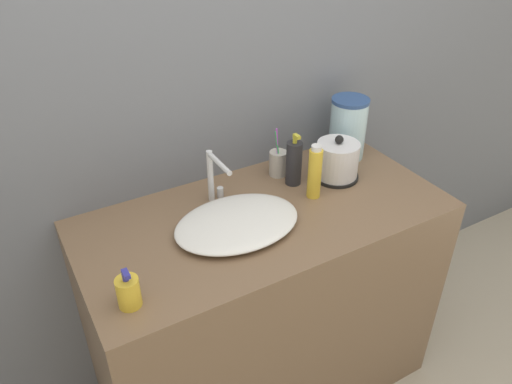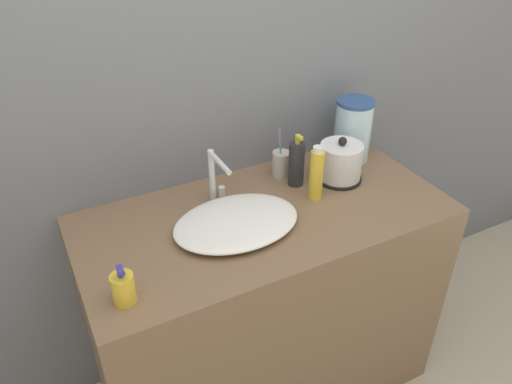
{
  "view_description": "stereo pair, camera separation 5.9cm",
  "coord_description": "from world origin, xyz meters",
  "px_view_note": "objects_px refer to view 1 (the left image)",
  "views": [
    {
      "loc": [
        -0.73,
        -0.9,
        1.91
      ],
      "look_at": [
        -0.04,
        0.31,
        1.0
      ],
      "focal_mm": 35.0,
      "sensor_mm": 36.0,
      "label": 1
    },
    {
      "loc": [
        -0.68,
        -0.93,
        1.91
      ],
      "look_at": [
        -0.04,
        0.31,
        1.0
      ],
      "focal_mm": 35.0,
      "sensor_mm": 36.0,
      "label": 2
    }
  ],
  "objects_px": {
    "electric_kettle": "(337,162)",
    "shampoo_bottle": "(315,172)",
    "mouthwash_bottle": "(128,292)",
    "water_pitcher": "(348,128)",
    "toothbrush_cup": "(278,163)",
    "faucet": "(214,175)",
    "lotion_bottle": "(294,163)"
  },
  "relations": [
    {
      "from": "lotion_bottle",
      "to": "water_pitcher",
      "type": "relative_size",
      "value": 0.82
    },
    {
      "from": "faucet",
      "to": "toothbrush_cup",
      "type": "distance_m",
      "value": 0.31
    },
    {
      "from": "faucet",
      "to": "shampoo_bottle",
      "type": "height_order",
      "value": "shampoo_bottle"
    },
    {
      "from": "water_pitcher",
      "to": "faucet",
      "type": "bearing_deg",
      "value": -175.92
    },
    {
      "from": "faucet",
      "to": "toothbrush_cup",
      "type": "xyz_separation_m",
      "value": [
        0.3,
        0.05,
        -0.06
      ]
    },
    {
      "from": "faucet",
      "to": "water_pitcher",
      "type": "height_order",
      "value": "water_pitcher"
    },
    {
      "from": "toothbrush_cup",
      "to": "mouthwash_bottle",
      "type": "xyz_separation_m",
      "value": [
        -0.72,
        -0.39,
        -0.0
      ]
    },
    {
      "from": "shampoo_bottle",
      "to": "lotion_bottle",
      "type": "bearing_deg",
      "value": 97.19
    },
    {
      "from": "mouthwash_bottle",
      "to": "water_pitcher",
      "type": "xyz_separation_m",
      "value": [
        1.05,
        0.38,
        0.08
      ]
    },
    {
      "from": "shampoo_bottle",
      "to": "mouthwash_bottle",
      "type": "relative_size",
      "value": 1.63
    },
    {
      "from": "lotion_bottle",
      "to": "shampoo_bottle",
      "type": "relative_size",
      "value": 1.0
    },
    {
      "from": "mouthwash_bottle",
      "to": "water_pitcher",
      "type": "relative_size",
      "value": 0.5
    },
    {
      "from": "toothbrush_cup",
      "to": "water_pitcher",
      "type": "bearing_deg",
      "value": -1.8
    },
    {
      "from": "mouthwash_bottle",
      "to": "lotion_bottle",
      "type": "bearing_deg",
      "value": 22.66
    },
    {
      "from": "electric_kettle",
      "to": "shampoo_bottle",
      "type": "distance_m",
      "value": 0.17
    },
    {
      "from": "water_pitcher",
      "to": "shampoo_bottle",
      "type": "bearing_deg",
      "value": -147.82
    },
    {
      "from": "electric_kettle",
      "to": "toothbrush_cup",
      "type": "relative_size",
      "value": 0.89
    },
    {
      "from": "electric_kettle",
      "to": "mouthwash_bottle",
      "type": "xyz_separation_m",
      "value": [
        -0.91,
        -0.26,
        -0.02
      ]
    },
    {
      "from": "mouthwash_bottle",
      "to": "water_pitcher",
      "type": "distance_m",
      "value": 1.12
    },
    {
      "from": "toothbrush_cup",
      "to": "mouthwash_bottle",
      "type": "relative_size",
      "value": 1.59
    },
    {
      "from": "faucet",
      "to": "shampoo_bottle",
      "type": "xyz_separation_m",
      "value": [
        0.33,
        -0.14,
        -0.02
      ]
    },
    {
      "from": "mouthwash_bottle",
      "to": "faucet",
      "type": "bearing_deg",
      "value": 38.42
    },
    {
      "from": "faucet",
      "to": "electric_kettle",
      "type": "relative_size",
      "value": 1.1
    },
    {
      "from": "electric_kettle",
      "to": "faucet",
      "type": "bearing_deg",
      "value": 171.04
    },
    {
      "from": "toothbrush_cup",
      "to": "shampoo_bottle",
      "type": "distance_m",
      "value": 0.2
    },
    {
      "from": "electric_kettle",
      "to": "shampoo_bottle",
      "type": "bearing_deg",
      "value": -157.13
    },
    {
      "from": "electric_kettle",
      "to": "toothbrush_cup",
      "type": "distance_m",
      "value": 0.23
    },
    {
      "from": "electric_kettle",
      "to": "lotion_bottle",
      "type": "height_order",
      "value": "lotion_bottle"
    },
    {
      "from": "faucet",
      "to": "water_pitcher",
      "type": "bearing_deg",
      "value": 4.08
    },
    {
      "from": "shampoo_bottle",
      "to": "water_pitcher",
      "type": "height_order",
      "value": "water_pitcher"
    },
    {
      "from": "faucet",
      "to": "water_pitcher",
      "type": "xyz_separation_m",
      "value": [
        0.62,
        0.04,
        0.01
      ]
    },
    {
      "from": "faucet",
      "to": "mouthwash_bottle",
      "type": "xyz_separation_m",
      "value": [
        -0.42,
        -0.34,
        -0.07
      ]
    }
  ]
}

